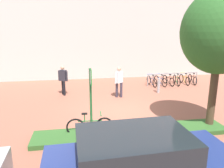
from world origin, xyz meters
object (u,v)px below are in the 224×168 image
object	(u,v)px
tree_sidewalk	(220,32)
bike_at_sign	(90,126)
parking_sign_post	(91,94)
car_navy_sedan	(140,166)
bollard_steel	(159,86)
person_suited_dark	(63,78)
bike_rack_cluster	(173,80)
person_shirt_white	(119,80)

from	to	relation	value
tree_sidewalk	bike_at_sign	distance (m)	5.63
parking_sign_post	bike_at_sign	size ratio (longest dim) A/B	1.47
car_navy_sedan	bollard_steel	bearing A→B (deg)	65.72
tree_sidewalk	car_navy_sedan	size ratio (longest dim) A/B	1.17
person_suited_dark	bike_at_sign	bearing A→B (deg)	-77.43
bike_at_sign	bollard_steel	bearing A→B (deg)	47.12
parking_sign_post	car_navy_sedan	distance (m)	3.13
bike_rack_cluster	person_suited_dark	distance (m)	7.49
person_shirt_white	tree_sidewalk	bearing A→B (deg)	-58.70
bike_rack_cluster	car_navy_sedan	size ratio (longest dim) A/B	0.86
bike_rack_cluster	car_navy_sedan	bearing A→B (deg)	-118.70
bike_at_sign	car_navy_sedan	distance (m)	3.24
parking_sign_post	person_suited_dark	size ratio (longest dim) A/B	1.43
bollard_steel	person_suited_dark	xyz separation A→B (m)	(-5.62, 0.50, 0.53)
person_shirt_white	car_navy_sedan	size ratio (longest dim) A/B	0.40
bike_at_sign	bollard_steel	world-z (taller)	bollard_steel
bike_at_sign	tree_sidewalk	bearing A→B (deg)	-1.38
tree_sidewalk	bike_at_sign	xyz separation A→B (m)	(-4.60, 0.11, -3.24)
bike_rack_cluster	bollard_steel	xyz separation A→B (m)	(-1.73, -1.77, 0.10)
bike_at_sign	bike_rack_cluster	size ratio (longest dim) A/B	0.45
parking_sign_post	bike_at_sign	xyz separation A→B (m)	(-0.04, 0.20, -1.26)
person_suited_dark	person_shirt_white	size ratio (longest dim) A/B	1.00
bollard_steel	bike_at_sign	bearing A→B (deg)	-132.88
tree_sidewalk	parking_sign_post	distance (m)	4.98
person_suited_dark	bollard_steel	bearing A→B (deg)	-5.11
bollard_steel	bike_rack_cluster	bearing A→B (deg)	45.72
parking_sign_post	bike_at_sign	bearing A→B (deg)	100.18
person_suited_dark	car_navy_sedan	world-z (taller)	person_suited_dark
bollard_steel	person_suited_dark	size ratio (longest dim) A/B	0.52
bollard_steel	person_shirt_white	distance (m)	2.63
bollard_steel	car_navy_sedan	distance (m)	8.64
bike_at_sign	person_suited_dark	bearing A→B (deg)	102.57
bike_at_sign	parking_sign_post	bearing A→B (deg)	-79.82
bike_rack_cluster	person_suited_dark	size ratio (longest dim) A/B	2.18
bike_rack_cluster	person_shirt_white	bearing A→B (deg)	-152.13
parking_sign_post	bollard_steel	xyz separation A→B (m)	(4.41, 4.99, -1.16)
tree_sidewalk	car_navy_sedan	xyz separation A→B (m)	(-3.71, -2.98, -2.83)
bollard_steel	person_shirt_white	xyz separation A→B (m)	(-2.53, -0.48, 0.53)
bike_rack_cluster	tree_sidewalk	bearing A→B (deg)	-103.26
person_suited_dark	person_shirt_white	distance (m)	3.25
tree_sidewalk	bollard_steel	world-z (taller)	tree_sidewalk
parking_sign_post	bollard_steel	world-z (taller)	parking_sign_post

